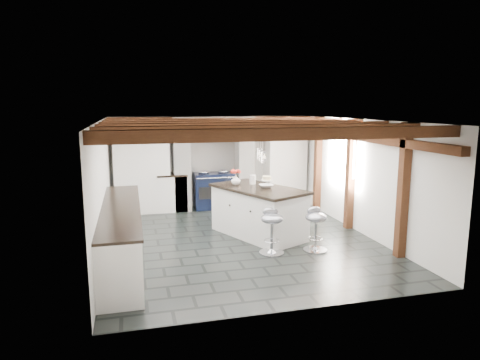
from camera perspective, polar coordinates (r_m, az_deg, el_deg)
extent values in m
plane|color=black|center=(8.39, 0.02, -7.91)|extent=(6.00, 6.00, 0.00)
plane|color=silver|center=(11.01, -3.88, 2.51)|extent=(5.00, 0.00, 5.00)
plane|color=silver|center=(7.88, -17.88, -0.94)|extent=(0.00, 6.00, 6.00)
plane|color=silver|center=(9.05, 15.53, 0.54)|extent=(0.00, 6.00, 6.00)
plane|color=white|center=(7.99, 0.02, 7.99)|extent=(6.00, 6.00, 0.00)
cube|color=silver|center=(10.62, -7.81, 1.08)|extent=(0.40, 0.60, 1.90)
cube|color=silver|center=(10.92, 0.56, 1.41)|extent=(0.40, 0.60, 1.90)
cube|color=#512D17|center=(10.63, -3.63, 6.79)|extent=(2.10, 0.65, 0.18)
cube|color=silver|center=(10.63, -3.64, 7.63)|extent=(2.00, 0.60, 0.31)
cube|color=black|center=(10.32, -3.30, 7.03)|extent=(1.00, 0.03, 0.22)
cube|color=silver|center=(10.30, -3.28, 7.03)|extent=(0.90, 0.01, 0.14)
cube|color=white|center=(10.55, -12.95, 1.13)|extent=(1.30, 0.58, 2.00)
cube|color=white|center=(11.24, 5.99, 1.86)|extent=(1.00, 0.58, 2.00)
cube|color=white|center=(7.45, -15.53, -7.07)|extent=(0.60, 3.80, 0.88)
cube|color=black|center=(7.33, -15.70, -3.63)|extent=(0.64, 3.80, 0.04)
cube|color=white|center=(10.69, -9.08, -1.68)|extent=(0.70, 0.60, 0.88)
cube|color=black|center=(10.61, -9.15, 0.75)|extent=(0.74, 0.64, 0.04)
cube|color=#512D17|center=(8.92, 15.33, 5.60)|extent=(0.15, 5.80, 0.14)
plane|color=white|center=(9.51, 13.75, 3.49)|extent=(0.00, 0.90, 0.90)
cube|color=#512D17|center=(5.51, 6.80, 6.09)|extent=(5.00, 0.16, 0.16)
cube|color=#512D17|center=(6.33, 3.95, 6.63)|extent=(5.00, 0.16, 0.16)
cube|color=#512D17|center=(7.16, 1.76, 7.04)|extent=(5.00, 0.16, 0.16)
cube|color=#512D17|center=(7.99, 0.02, 7.35)|extent=(5.00, 0.16, 0.16)
cube|color=#512D17|center=(8.83, -1.39, 7.59)|extent=(5.00, 0.16, 0.16)
cube|color=#512D17|center=(9.68, -2.56, 7.80)|extent=(5.00, 0.16, 0.16)
cube|color=#512D17|center=(10.53, -3.54, 7.96)|extent=(5.00, 0.16, 0.16)
cube|color=#512D17|center=(7.68, 20.93, -1.39)|extent=(0.15, 0.15, 2.30)
cube|color=#512D17|center=(9.18, 14.48, 0.72)|extent=(0.15, 0.15, 2.30)
cube|color=#512D17|center=(10.60, 10.33, 2.08)|extent=(0.15, 0.15, 2.30)
cylinder|color=black|center=(8.08, 3.21, 5.37)|extent=(0.01, 0.01, 0.56)
cylinder|color=white|center=(8.12, 3.19, 3.05)|extent=(0.09, 0.09, 0.22)
cylinder|color=black|center=(8.38, 2.92, 5.54)|extent=(0.01, 0.01, 0.56)
cylinder|color=white|center=(8.42, 2.90, 3.30)|extent=(0.09, 0.09, 0.22)
cylinder|color=black|center=(8.68, 2.64, 5.70)|extent=(0.01, 0.01, 0.56)
cylinder|color=white|center=(8.72, 2.63, 3.53)|extent=(0.09, 0.09, 0.22)
cube|color=black|center=(10.81, -3.52, -1.39)|extent=(1.00, 0.60, 0.90)
ellipsoid|color=silver|center=(10.68, -4.87, 1.07)|extent=(0.28, 0.28, 0.11)
ellipsoid|color=silver|center=(10.77, -2.24, 1.18)|extent=(0.28, 0.28, 0.11)
cylinder|color=silver|center=(10.43, -3.21, 0.27)|extent=(0.95, 0.03, 0.03)
cube|color=black|center=(10.48, -4.55, -1.77)|extent=(0.35, 0.02, 0.30)
cube|color=black|center=(10.57, -1.88, -1.63)|extent=(0.35, 0.02, 0.30)
cube|color=white|center=(8.53, 2.48, -4.40)|extent=(1.64, 2.11, 0.92)
cube|color=black|center=(8.42, 2.50, -1.19)|extent=(1.75, 2.22, 0.05)
imported|color=white|center=(8.69, -0.55, 0.02)|extent=(0.25, 0.25, 0.20)
ellipsoid|color=red|center=(8.67, -0.56, 1.08)|extent=(0.21, 0.21, 0.13)
cylinder|color=white|center=(8.77, 1.69, 0.07)|extent=(0.13, 0.13, 0.19)
imported|color=white|center=(8.40, 3.51, -0.81)|extent=(0.36, 0.36, 0.07)
cylinder|color=white|center=(8.62, 3.58, -0.41)|extent=(0.05, 0.05, 0.10)
cylinder|color=white|center=(8.61, 3.58, -0.02)|extent=(0.23, 0.23, 0.02)
cylinder|color=beige|center=(8.60, 3.59, 0.28)|extent=(0.18, 0.18, 0.07)
cylinder|color=silver|center=(7.87, 9.98, -9.18)|extent=(0.43, 0.43, 0.03)
cone|color=silver|center=(7.86, 9.99, -8.88)|extent=(0.19, 0.19, 0.08)
cylinder|color=silver|center=(7.78, 10.05, -7.05)|extent=(0.05, 0.05, 0.53)
torus|color=silver|center=(7.80, 10.03, -7.67)|extent=(0.27, 0.27, 0.02)
ellipsoid|color=gray|center=(7.69, 10.12, -4.92)|extent=(0.40, 0.40, 0.17)
ellipsoid|color=gray|center=(7.75, 9.82, -4.05)|extent=(0.28, 0.12, 0.15)
cylinder|color=silver|center=(7.64, 4.23, -9.65)|extent=(0.44, 0.44, 0.03)
cone|color=silver|center=(7.62, 4.24, -9.34)|extent=(0.20, 0.20, 0.08)
cylinder|color=silver|center=(7.54, 4.26, -7.41)|extent=(0.05, 0.05, 0.55)
torus|color=silver|center=(7.56, 4.25, -8.06)|extent=(0.28, 0.28, 0.02)
ellipsoid|color=gray|center=(7.45, 4.29, -5.15)|extent=(0.48, 0.48, 0.18)
ellipsoid|color=gray|center=(7.52, 4.23, -4.22)|extent=(0.30, 0.17, 0.15)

